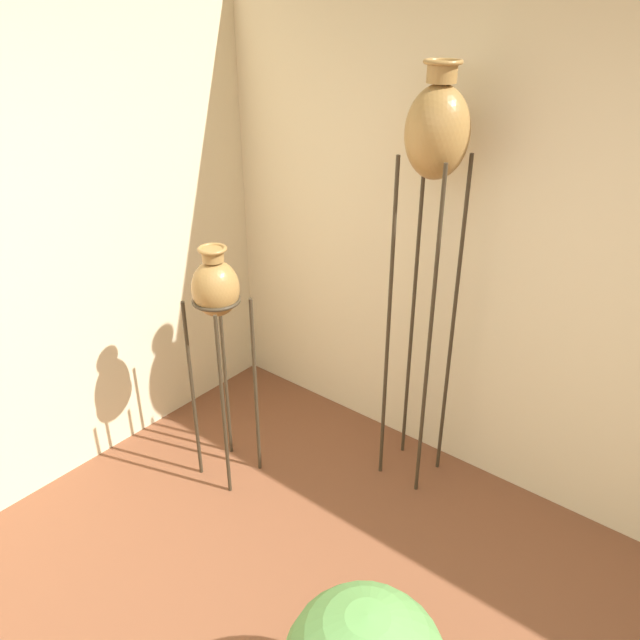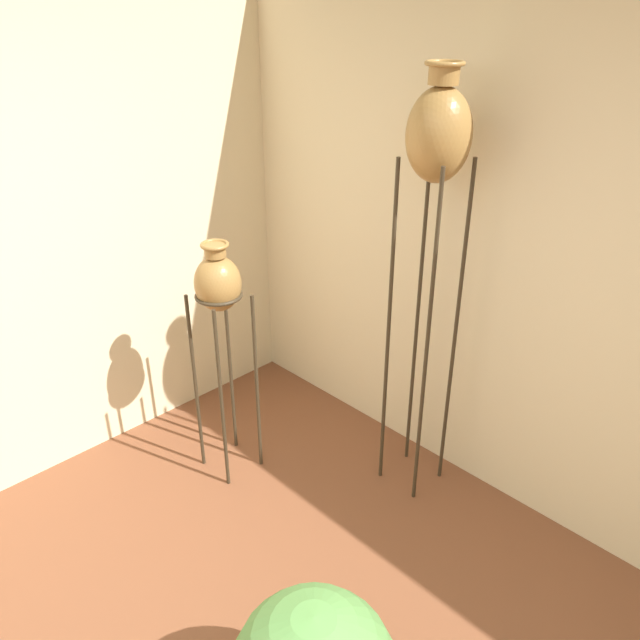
# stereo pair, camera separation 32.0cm
# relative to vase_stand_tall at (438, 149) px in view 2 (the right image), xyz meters

# --- Properties ---
(wall_right) EXTENTS (0.06, 8.39, 2.70)m
(wall_right) POSITION_rel_vase_stand_tall_xyz_m (0.29, -0.67, -0.51)
(wall_right) COLOR beige
(wall_right) RESTS_ON ground_plane
(vase_stand_tall) EXTENTS (0.29, 0.29, 2.23)m
(vase_stand_tall) POSITION_rel_vase_stand_tall_xyz_m (0.00, 0.00, 0.00)
(vase_stand_tall) COLOR #382D1E
(vase_stand_tall) RESTS_ON ground_plane
(vase_stand_medium) EXTENTS (0.26, 0.26, 1.39)m
(vase_stand_medium) POSITION_rel_vase_stand_tall_xyz_m (-0.67, 0.80, -0.74)
(vase_stand_medium) COLOR #382D1E
(vase_stand_medium) RESTS_ON ground_plane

